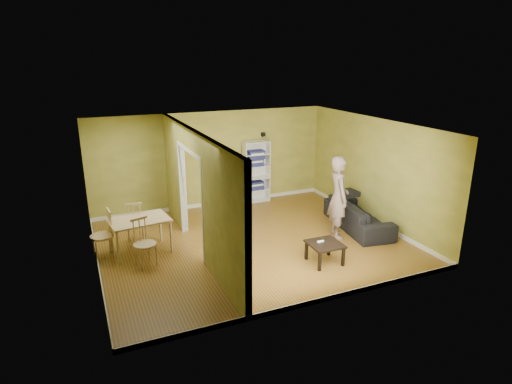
# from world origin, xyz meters

# --- Properties ---
(room_shell) EXTENTS (6.50, 6.50, 6.50)m
(room_shell) POSITION_xyz_m (0.00, 0.00, 1.30)
(room_shell) COLOR #9B6727
(room_shell) RESTS_ON ground
(partition) EXTENTS (0.22, 5.50, 2.60)m
(partition) POSITION_xyz_m (-1.20, 0.00, 1.30)
(partition) COLOR #B8AF4A
(partition) RESTS_ON ground
(wall_speaker) EXTENTS (0.10, 0.10, 0.10)m
(wall_speaker) POSITION_xyz_m (1.50, 2.69, 1.90)
(wall_speaker) COLOR black
(wall_speaker) RESTS_ON room_shell
(sofa) EXTENTS (2.30, 1.26, 0.83)m
(sofa) POSITION_xyz_m (2.70, -0.23, 0.42)
(sofa) COLOR black
(sofa) RESTS_ON ground
(person) EXTENTS (0.95, 0.83, 2.23)m
(person) POSITION_xyz_m (1.94, -0.47, 1.11)
(person) COLOR slate
(person) RESTS_ON ground
(bookshelf) EXTENTS (0.74, 0.32, 1.75)m
(bookshelf) POSITION_xyz_m (1.23, 2.60, 0.87)
(bookshelf) COLOR white
(bookshelf) RESTS_ON ground
(paper_box_navy_a) EXTENTS (0.45, 0.29, 0.23)m
(paper_box_navy_a) POSITION_xyz_m (1.19, 2.56, 0.49)
(paper_box_navy_a) COLOR navy
(paper_box_navy_a) RESTS_ON bookshelf
(paper_box_navy_b) EXTENTS (0.40, 0.26, 0.20)m
(paper_box_navy_b) POSITION_xyz_m (1.21, 2.56, 1.16)
(paper_box_navy_b) COLOR #172249
(paper_box_navy_b) RESTS_ON bookshelf
(paper_box_navy_c) EXTENTS (0.46, 0.30, 0.23)m
(paper_box_navy_c) POSITION_xyz_m (1.21, 2.56, 1.41)
(paper_box_navy_c) COLOR navy
(paper_box_navy_c) RESTS_ON bookshelf
(coffee_table) EXTENTS (0.64, 0.64, 0.43)m
(coffee_table) POSITION_xyz_m (0.97, -1.49, 0.36)
(coffee_table) COLOR black
(coffee_table) RESTS_ON ground
(game_controller) EXTENTS (0.14, 0.04, 0.03)m
(game_controller) POSITION_xyz_m (0.91, -1.41, 0.44)
(game_controller) COLOR white
(game_controller) RESTS_ON coffee_table
(dining_table) EXTENTS (1.19, 0.80, 0.75)m
(dining_table) POSITION_xyz_m (-2.34, 0.47, 0.67)
(dining_table) COLOR tan
(dining_table) RESTS_ON ground
(chair_left) EXTENTS (0.52, 0.52, 1.03)m
(chair_left) POSITION_xyz_m (-3.09, 0.51, 0.51)
(chair_left) COLOR tan
(chair_left) RESTS_ON ground
(chair_near) EXTENTS (0.56, 0.56, 0.98)m
(chair_near) POSITION_xyz_m (-2.35, -0.20, 0.49)
(chair_near) COLOR #DAB687
(chair_near) RESTS_ON ground
(chair_far) EXTENTS (0.50, 0.50, 0.99)m
(chair_far) POSITION_xyz_m (-2.36, 1.04, 0.49)
(chair_far) COLOR tan
(chair_far) RESTS_ON ground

